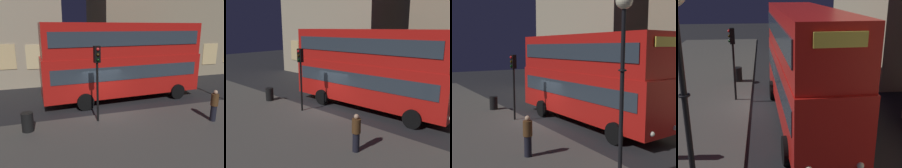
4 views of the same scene
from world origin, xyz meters
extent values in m
plane|color=#232326|center=(0.00, 0.00, 0.00)|extent=(80.00, 80.00, 0.00)
cube|color=#4C4944|center=(0.00, -4.83, 0.06)|extent=(44.00, 8.61, 0.12)
cube|color=#F2D18C|center=(-6.23, 7.45, 2.74)|extent=(1.39, 0.06, 2.05)
cube|color=#F9E09E|center=(-4.06, 7.45, 2.66)|extent=(1.39, 0.06, 2.04)
cube|color=#F2D18C|center=(5.30, 7.11, 2.40)|extent=(1.78, 0.06, 2.48)
cube|color=#F2D18C|center=(8.08, 7.11, 2.69)|extent=(1.78, 0.06, 1.96)
cube|color=#F9E09E|center=(10.86, 7.11, 2.27)|extent=(1.78, 0.06, 2.46)
cube|color=#F2D18C|center=(13.65, 7.11, 2.30)|extent=(1.78, 0.06, 2.19)
cube|color=red|center=(1.91, 2.19, 1.89)|extent=(11.27, 3.05, 2.68)
cube|color=red|center=(1.91, 2.19, 4.31)|extent=(11.05, 2.99, 2.17)
cube|color=#2D3842|center=(1.91, 2.19, 2.22)|extent=(10.38, 3.07, 0.90)
cube|color=#2D3842|center=(1.91, 2.19, 4.42)|extent=(10.38, 3.07, 0.90)
cube|color=#F2D84C|center=(7.43, 2.42, 4.91)|extent=(0.15, 1.55, 0.44)
sphere|color=white|center=(7.47, 3.26, 0.90)|extent=(0.24, 0.24, 0.24)
sphere|color=white|center=(7.54, 1.59, 0.90)|extent=(0.24, 0.24, 0.24)
cylinder|color=black|center=(5.64, 3.68, 0.55)|extent=(1.10, 0.29, 1.09)
cylinder|color=black|center=(5.76, 1.01, 0.55)|extent=(1.10, 0.29, 1.09)
cylinder|color=black|center=(-1.22, 3.39, 0.55)|extent=(1.10, 0.29, 1.09)
cylinder|color=black|center=(-1.11, 0.72, 0.55)|extent=(1.10, 0.29, 1.09)
cylinder|color=black|center=(-0.84, -1.36, 1.74)|extent=(0.12, 0.12, 3.24)
cube|color=black|center=(-0.84, -1.36, 3.78)|extent=(0.34, 0.29, 0.85)
sphere|color=red|center=(-0.83, -1.51, 4.05)|extent=(0.17, 0.17, 0.17)
sphere|color=black|center=(-0.83, -1.51, 3.78)|extent=(0.17, 0.17, 0.17)
sphere|color=black|center=(-0.83, -1.51, 3.51)|extent=(0.17, 0.17, 0.17)
cylinder|color=black|center=(5.18, -3.27, 0.56)|extent=(0.31, 0.31, 0.89)
cylinder|color=#513319|center=(5.18, -3.27, 1.33)|extent=(0.39, 0.39, 0.64)
sphere|color=tan|center=(5.18, -3.27, 1.76)|extent=(0.22, 0.22, 0.22)
cylinder|color=black|center=(-4.46, -1.51, 0.60)|extent=(0.58, 0.58, 0.96)
camera|label=1|loc=(-3.61, -12.54, 5.17)|focal=36.06mm
camera|label=2|loc=(11.22, -11.14, 5.52)|focal=39.01mm
camera|label=3|loc=(15.68, -8.14, 4.68)|focal=45.70mm
camera|label=4|loc=(15.38, 0.31, 6.27)|focal=47.71mm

